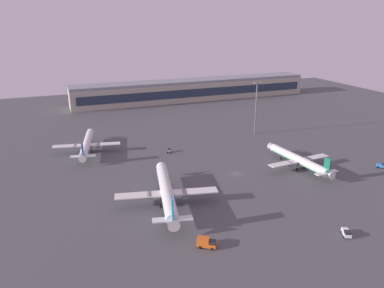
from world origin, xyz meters
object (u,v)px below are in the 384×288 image
(pushback_tug, at_px, (169,150))
(apron_light_east, at_px, (256,105))
(cargo_loader, at_px, (346,233))
(airplane_mid_apron, at_px, (299,160))
(baggage_tractor, at_px, (382,165))
(airplane_taxiway_distant, at_px, (167,192))
(airplane_near_gate, at_px, (87,144))
(catering_truck, at_px, (206,243))

(pushback_tug, xyz_separation_m, apron_light_east, (55.48, 11.68, 15.84))
(pushback_tug, bearing_deg, cargo_loader, -48.11)
(pushback_tug, bearing_deg, apron_light_east, 36.89)
(airplane_mid_apron, relative_size, pushback_tug, 11.41)
(baggage_tractor, bearing_deg, pushback_tug, -75.31)
(airplane_taxiway_distant, bearing_deg, pushback_tug, 83.27)
(cargo_loader, distance_m, baggage_tractor, 66.08)
(airplane_near_gate, bearing_deg, airplane_taxiway_distant, -61.14)
(airplane_taxiway_distant, relative_size, apron_light_east, 1.57)
(pushback_tug, distance_m, apron_light_east, 58.87)
(cargo_loader, bearing_deg, pushback_tug, -48.60)
(airplane_mid_apron, relative_size, cargo_loader, 8.83)
(airplane_mid_apron, height_order, baggage_tractor, airplane_mid_apron)
(pushback_tug, height_order, apron_light_east, apron_light_east)
(airplane_taxiway_distant, height_order, catering_truck, airplane_taxiway_distant)
(catering_truck, relative_size, pushback_tug, 1.69)
(airplane_mid_apron, distance_m, cargo_loader, 54.50)
(airplane_taxiway_distant, bearing_deg, apron_light_east, 52.85)
(pushback_tug, bearing_deg, airplane_near_gate, -176.47)
(airplane_near_gate, bearing_deg, cargo_loader, -46.70)
(airplane_near_gate, relative_size, catering_truck, 6.96)
(baggage_tractor, bearing_deg, apron_light_east, -109.94)
(airplane_taxiway_distant, xyz_separation_m, pushback_tug, (17.45, 51.09, -3.53))
(cargo_loader, xyz_separation_m, catering_truck, (-42.48, 10.27, 0.40))
(airplane_near_gate, height_order, baggage_tractor, airplane_near_gate)
(cargo_loader, distance_m, catering_truck, 43.71)
(catering_truck, height_order, pushback_tug, catering_truck)
(cargo_loader, bearing_deg, airplane_taxiway_distant, -17.04)
(airplane_taxiway_distant, distance_m, baggage_tractor, 99.71)
(cargo_loader, distance_m, apron_light_east, 107.60)
(baggage_tractor, height_order, pushback_tug, baggage_tractor)
(airplane_taxiway_distant, bearing_deg, cargo_loader, -29.42)
(airplane_near_gate, xyz_separation_m, pushback_tug, (38.12, -14.99, -3.01))
(airplane_mid_apron, bearing_deg, catering_truck, -151.58)
(airplane_near_gate, height_order, pushback_tug, airplane_near_gate)
(airplane_near_gate, distance_m, cargo_loader, 124.82)
(airplane_near_gate, height_order, cargo_loader, airplane_near_gate)
(cargo_loader, bearing_deg, baggage_tractor, -121.08)
(airplane_taxiway_distant, xyz_separation_m, airplane_mid_apron, (64.74, 10.80, -0.67))
(pushback_tug, bearing_deg, airplane_taxiway_distant, -83.86)
(catering_truck, xyz_separation_m, apron_light_east, (70.31, 92.48, 15.33))
(cargo_loader, height_order, pushback_tug, cargo_loader)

